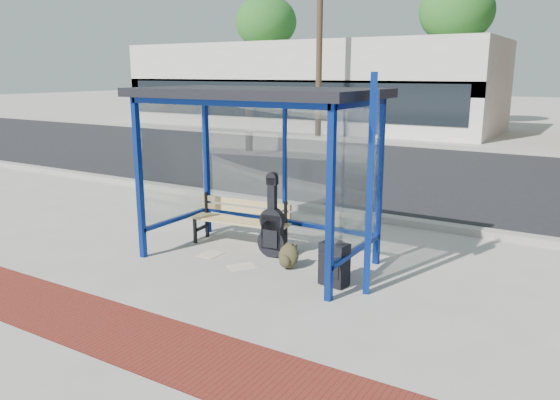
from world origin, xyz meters
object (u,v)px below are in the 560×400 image
Objects in this scene: bench at (241,219)px; suitcase at (334,264)px; guitar_bag at (272,228)px; backpack at (288,257)px.

bench is 2.10m from suitcase.
backpack is at bearing -40.43° from guitar_bag.
guitar_bag is 3.37× the size of backpack.
backpack is (0.44, -0.30, -0.26)m from guitar_bag.
suitcase is (1.25, -0.53, -0.15)m from guitar_bag.
suitcase reaches higher than backpack.
guitar_bag is (0.71, -0.22, 0.01)m from bench.
suitcase is 1.73× the size of backpack.
guitar_bag reaches higher than suitcase.
suitcase is at bearing -26.58° from bench.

